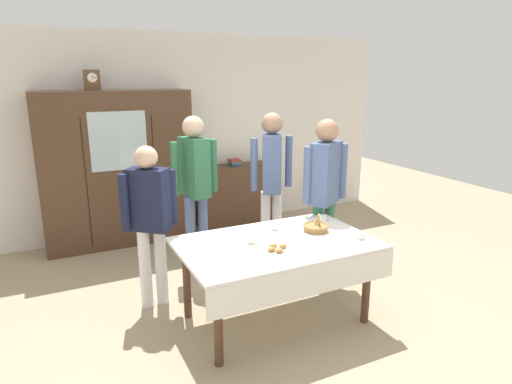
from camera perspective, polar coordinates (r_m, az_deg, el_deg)
The scene contains 20 objects.
ground_plane at distance 4.33m, azimuth 1.20°, elevation -14.86°, with size 12.00×12.00×0.00m, color tan.
back_wall at distance 6.28m, azimuth -9.94°, elevation 7.40°, with size 6.40×0.10×2.70m, color silver.
dining_table at distance 3.85m, azimuth 2.87°, elevation -7.96°, with size 1.68×1.06×0.75m.
wall_cabinet at distance 5.87m, azimuth -17.42°, elevation 2.79°, with size 1.86×0.46×1.97m.
mantel_clock at distance 5.72m, azimuth -20.47°, elevation 13.43°, with size 0.18×0.11×0.24m.
bookshelf_low at distance 6.47m, azimuth -2.73°, elevation -0.36°, with size 1.10×0.35×0.89m.
book_stack at distance 6.36m, azimuth -2.79°, elevation 3.89°, with size 0.17×0.21×0.09m.
tea_cup_near_right at distance 3.79m, azimuth -0.70°, elevation -6.30°, with size 0.13×0.13×0.06m.
tea_cup_mid_right at distance 4.10m, azimuth 2.30°, elevation -4.62°, with size 0.13×0.13×0.06m.
tea_cup_back_edge at distance 3.99m, azimuth 13.36°, elevation -5.61°, with size 0.13×0.13×0.06m.
tea_cup_far_right at distance 4.39m, azimuth 8.66°, elevation -3.46°, with size 0.13×0.13×0.06m.
bread_basket at distance 4.12m, azimuth 7.74°, elevation -4.55°, with size 0.24×0.24×0.16m.
pastry_plate at distance 3.64m, azimuth 2.77°, elevation -7.45°, with size 0.28×0.28×0.05m.
spoon_near_left at distance 4.35m, azimuth 5.60°, elevation -3.84°, with size 0.12×0.02×0.01m.
spoon_mid_left at distance 3.36m, azimuth -2.80°, elevation -9.67°, with size 0.12×0.02×0.01m.
spoon_center at distance 3.69m, azimuth 8.05°, elevation -7.44°, with size 0.12×0.02×0.01m.
person_behind_table_left at distance 4.85m, azimuth -7.91°, elevation 1.86°, with size 0.52×0.39×1.73m.
person_beside_shelf at distance 4.15m, azimuth -13.61°, elevation -2.53°, with size 0.52×0.38×1.55m.
person_by_cabinet at distance 4.98m, azimuth 2.03°, elevation 2.48°, with size 0.52×0.41×1.75m.
person_behind_table_right at distance 4.59m, azimuth 8.93°, elevation 1.02°, with size 0.52×0.36×1.73m.
Camera 1 is at (-1.73, -3.33, 2.15)m, focal length 30.90 mm.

